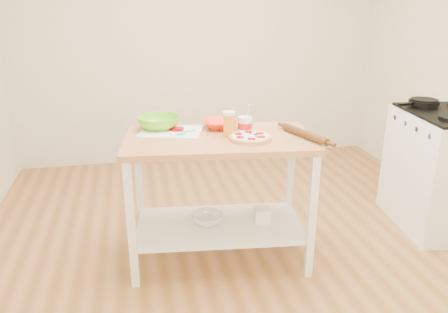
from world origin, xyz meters
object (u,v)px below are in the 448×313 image
Objects in this scene: prep_island at (219,172)px; spatula at (185,133)px; gas_stove at (446,170)px; beer_pint at (229,124)px; knife at (168,127)px; shelf_bin at (262,215)px; cutting_board at (171,131)px; shelf_glass_bowl at (208,219)px; orange_bowl at (220,124)px; green_bowl at (159,123)px; rolling_pin at (305,134)px; yogurt_tub at (245,125)px; pizza at (250,137)px; skillet at (423,102)px.

prep_island is 0.35m from spatula.
prep_island is at bearing -169.46° from gas_stove.
beer_pint is at bearing -38.52° from spatula.
spatula is 0.85× the size of beer_pint.
knife is (-0.10, 0.17, 0.00)m from spatula.
gas_stove is 10.41× the size of shelf_bin.
cutting_board is at bearing -94.87° from knife.
shelf_bin reaches higher than shelf_glass_bowl.
orange_bowl is (0.36, -0.05, 0.01)m from knife.
beer_pint reaches higher than prep_island.
gas_stove reaches higher than knife.
rolling_pin is at bearing -24.12° from green_bowl.
prep_island is 5.83× the size of shelf_glass_bowl.
knife is 1.12× the size of orange_bowl.
green_bowl is at bearing 157.53° from yogurt_tub.
prep_island is 4.90× the size of knife.
shelf_bin is (-1.56, -0.14, -0.16)m from gas_stove.
shelf_bin is at bearing -34.32° from spatula.
knife is 0.46m from beer_pint.
rolling_pin is 1.91× the size of shelf_glass_bowl.
orange_bowl is at bearing -22.36° from knife.
pizza is 1.34× the size of yogurt_tub.
orange_bowl is at bearing -175.82° from gas_stove.
skillet is 1.96m from spatula.
gas_stove is at bearing 10.92° from rolling_pin.
skillet is (1.73, 0.34, 0.32)m from prep_island.
shelf_glass_bowl is (-0.26, 0.13, -0.62)m from pizza.
pizza is 0.58× the size of cutting_board.
spatula is (0.08, -0.07, 0.01)m from cutting_board.
shelf_glass_bowl is (0.29, -0.23, -0.65)m from green_bowl.
yogurt_tub is (0.14, -0.17, 0.03)m from orange_bowl.
green_bowl reaches higher than spatula.
knife is 0.94m from rolling_pin.
gas_stove is 6.76× the size of beer_pint.
skillet reaches higher than rolling_pin.
shelf_bin is at bearing -39.00° from knife.
yogurt_tub is at bearing -29.16° from spatula.
green_bowl reaches higher than cutting_board.
orange_bowl is 1.44× the size of beer_pint.
skillet is 1.70m from beer_pint.
pizza is 2.57× the size of shelf_bin.
shelf_bin is (0.51, -0.12, -0.60)m from spatula.
yogurt_tub is 0.48× the size of rolling_pin.
orange_bowl is at bearing 54.05° from shelf_glass_bowl.
knife is (-0.49, 0.36, 0.00)m from pizza.
beer_pint is (0.02, -0.20, 0.05)m from orange_bowl.
prep_island is 0.36m from yogurt_tub.
gas_stove is at bearing 15.98° from cutting_board.
prep_island is at bearing 174.55° from shelf_bin.
green_bowl is 1.30× the size of shelf_glass_bowl.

